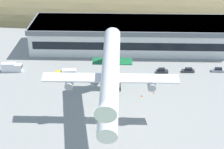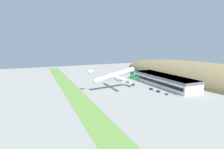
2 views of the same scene
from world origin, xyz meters
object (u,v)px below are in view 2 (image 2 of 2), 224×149
Objects in this scene: service_car_3 at (167,94)px; service_car_1 at (133,84)px; service_car_0 at (158,91)px; fuel_truck at (129,82)px; service_car_2 at (151,89)px; cargo_airplane at (115,75)px; terminal_building at (163,80)px; box_truck at (124,78)px; traffic_cone_0 at (135,90)px; traffic_cone_1 at (131,89)px.

service_car_1 is at bearing -171.12° from service_car_3.
fuel_truck is (-42.21, -6.20, 0.89)m from service_car_0.
cargo_airplane is at bearing -120.21° from service_car_2.
terminal_building is 18.14× the size of service_car_0.
box_truck is (-35.96, 28.77, -11.62)m from cargo_airplane.
box_truck is 51.23m from traffic_cone_0.
box_truck reaches higher than traffic_cone_1.
traffic_cone_1 is (-27.53, -18.44, -0.32)m from service_car_3.
box_truck reaches higher than service_car_0.
box_truck is at bearing 166.51° from fuel_truck.
box_truck is (-62.35, -1.37, 0.88)m from service_car_0.
box_truck is (-42.71, -23.48, -4.57)m from terminal_building.
service_car_2 is 53.08m from box_truck.
terminal_building is at bearing 28.81° from box_truck.
service_car_0 is 9.31m from service_car_2.
fuel_truck is 30.57m from traffic_cone_0.
service_car_1 is at bearing 0.06° from fuel_truck.
service_car_0 is 62.37m from box_truck.
service_car_2 reaches higher than service_car_3.
cargo_airplane is 91.22× the size of traffic_cone_1.
service_car_3 is 0.62× the size of box_truck.
box_truck is (-53.07, -0.61, 0.84)m from service_car_2.
terminal_building is 53.16m from cargo_airplane.
service_car_0 is 1.00× the size of service_car_1.
service_car_2 is at bearing -65.63° from terminal_building.
fuel_truck reaches higher than service_car_1.
cargo_airplane is 11.93× the size of service_car_3.
fuel_truck reaches higher than box_truck.
service_car_3 is at bearing 33.82° from traffic_cone_1.
fuel_truck reaches higher than service_car_0.
service_car_1 is at bearing -167.10° from service_car_2.
box_truck reaches higher than service_car_3.
service_car_2 is at bearing 0.66° from box_truck.
traffic_cone_1 is at bearing -24.76° from fuel_truck.
service_car_2 is at bearing -175.33° from service_car_0.
terminal_building is 37.46m from service_car_3.
service_car_3 is at bearing 39.78° from cargo_airplane.
terminal_building is at bearing 114.37° from service_car_2.
fuel_truck is (-32.93, -5.44, 0.85)m from service_car_2.
box_truck is 12.41× the size of traffic_cone_0.
fuel_truck is 12.45× the size of traffic_cone_1.
service_car_1 is 0.61× the size of fuel_truck.
terminal_building reaches higher than service_car_3.
service_car_2 reaches higher than traffic_cone_0.
traffic_cone_0 is at bearing -145.49° from service_car_3.
terminal_building reaches higher than traffic_cone_1.
service_car_0 is 42.67m from fuel_truck.
terminal_building is at bearing 64.76° from service_car_1.
cargo_airplane is 20.11m from traffic_cone_1.
fuel_truck is (-22.57, -28.32, -4.56)m from terminal_building.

